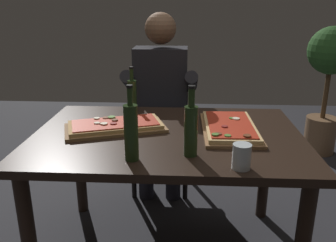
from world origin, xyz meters
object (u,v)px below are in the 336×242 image
tumbler_near_camera (242,158)px  potted_plant_corner (329,74)px  pizza_rectangular_front (115,126)px  pizza_rectangular_left (230,127)px  wine_bottle_dark (191,128)px  seated_diner (160,97)px  vinegar_bottle_green (131,131)px  diner_chair (162,125)px  oil_bottle_amber (132,94)px  dining_table (167,150)px

tumbler_near_camera → potted_plant_corner: 2.21m
pizza_rectangular_front → pizza_rectangular_left: 0.61m
pizza_rectangular_front → potted_plant_corner: (1.68, 1.50, 0.00)m
wine_bottle_dark → tumbler_near_camera: size_ratio=3.00×
seated_diner → tumbler_near_camera: bearing=-69.6°
vinegar_bottle_green → potted_plant_corner: (1.53, 1.88, -0.11)m
potted_plant_corner → diner_chair: bearing=-155.1°
tumbler_near_camera → seated_diner: 1.21m
potted_plant_corner → pizza_rectangular_left: bearing=-125.4°
pizza_rectangular_left → oil_bottle_amber: bearing=149.7°
pizza_rectangular_front → vinegar_bottle_green: bearing=-68.5°
pizza_rectangular_left → vinegar_bottle_green: 0.62m
oil_bottle_amber → diner_chair: bearing=72.4°
vinegar_bottle_green → pizza_rectangular_left: bearing=40.0°
dining_table → potted_plant_corner: size_ratio=1.17×
vinegar_bottle_green → seated_diner: size_ratio=0.25×
pizza_rectangular_left → vinegar_bottle_green: (-0.46, -0.39, 0.11)m
wine_bottle_dark → vinegar_bottle_green: 0.26m
pizza_rectangular_left → diner_chair: 0.95m
diner_chair → oil_bottle_amber: bearing=-107.6°
wine_bottle_dark → vinegar_bottle_green: bearing=-166.6°
wine_bottle_dark → pizza_rectangular_left: bearing=57.4°
pizza_rectangular_front → diner_chair: diner_chair is taller
dining_table → seated_diner: seated_diner is taller
pizza_rectangular_left → wine_bottle_dark: bearing=-122.6°
pizza_rectangular_left → potted_plant_corner: bearing=54.6°
dining_table → seated_diner: bearing=97.2°
tumbler_near_camera → potted_plant_corner: size_ratio=0.09×
oil_bottle_amber → seated_diner: bearing=66.9°
diner_chair → tumbler_near_camera: bearing=-71.4°
oil_bottle_amber → seated_diner: 0.39m
dining_table → pizza_rectangular_front: (-0.28, 0.04, 0.12)m
dining_table → diner_chair: size_ratio=1.61×
dining_table → tumbler_near_camera: tumbler_near_camera is taller
pizza_rectangular_left → tumbler_near_camera: 0.45m
oil_bottle_amber → seated_diner: size_ratio=0.21×
pizza_rectangular_left → diner_chair: size_ratio=0.59×
seated_diner → potted_plant_corner: (1.48, 0.81, 0.02)m
pizza_rectangular_front → pizza_rectangular_left: bearing=1.2°
diner_chair → potted_plant_corner: potted_plant_corner is taller
vinegar_bottle_green → seated_diner: 1.08m
pizza_rectangular_front → potted_plant_corner: 2.25m
pizza_rectangular_front → seated_diner: bearing=74.6°
wine_bottle_dark → tumbler_near_camera: wine_bottle_dark is taller
oil_bottle_amber → pizza_rectangular_left: bearing=-30.3°
diner_chair → seated_diner: 0.28m
pizza_rectangular_left → seated_diner: 0.80m
tumbler_near_camera → diner_chair: diner_chair is taller
pizza_rectangular_left → diner_chair: (-0.42, 0.80, -0.27)m
diner_chair → seated_diner: bearing=-90.0°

